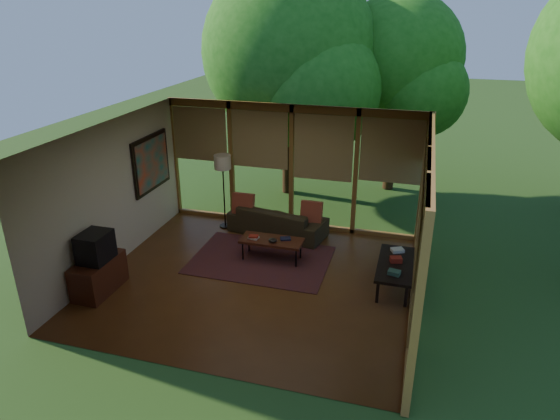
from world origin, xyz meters
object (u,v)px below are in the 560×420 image
(television, at_px, (95,247))
(side_console, at_px, (395,265))
(coffee_table, at_px, (272,241))
(floor_lamp, at_px, (223,166))
(sofa, at_px, (278,220))
(media_cabinet, at_px, (99,275))

(television, xyz_separation_m, side_console, (4.85, 1.55, -0.44))
(coffee_table, bearing_deg, floor_lamp, 140.64)
(television, xyz_separation_m, floor_lamp, (1.06, 3.09, 0.56))
(coffee_table, bearing_deg, sofa, 100.81)
(sofa, bearing_deg, media_cabinet, 63.96)
(television, relative_size, coffee_table, 0.46)
(coffee_table, bearing_deg, side_console, -8.70)
(sofa, distance_m, side_console, 2.99)
(coffee_table, height_order, side_console, side_console)
(sofa, distance_m, coffee_table, 1.18)
(sofa, height_order, coffee_table, sofa)
(side_console, bearing_deg, coffee_table, 171.30)
(television, distance_m, side_console, 5.11)
(coffee_table, distance_m, side_console, 2.38)
(sofa, xyz_separation_m, floor_lamp, (-1.22, 0.02, 1.10))
(television, relative_size, side_console, 0.39)
(media_cabinet, distance_m, floor_lamp, 3.45)
(side_console, bearing_deg, floor_lamp, 157.88)
(television, bearing_deg, coffee_table, 37.35)
(media_cabinet, distance_m, television, 0.55)
(media_cabinet, height_order, floor_lamp, floor_lamp)
(television, xyz_separation_m, coffee_table, (2.50, 1.91, -0.46))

